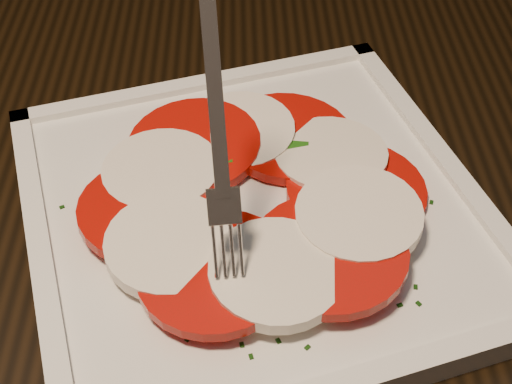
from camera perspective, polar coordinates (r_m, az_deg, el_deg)
The scene contains 4 objects.
table at distance 0.61m, azimuth 9.37°, elevation -7.81°, with size 1.29×0.95×0.75m.
plate at distance 0.51m, azimuth -0.00°, elevation -1.77°, with size 0.32×0.32×0.01m, color white.
caprese_salad at distance 0.50m, azimuth -0.01°, elevation -0.32°, with size 0.27×0.25×0.03m.
fork at distance 0.42m, azimuth -3.24°, elevation 6.10°, with size 0.04×0.09×0.16m, color white, non-canonical shape.
Camera 1 is at (0.08, -0.48, 1.13)m, focal length 50.00 mm.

